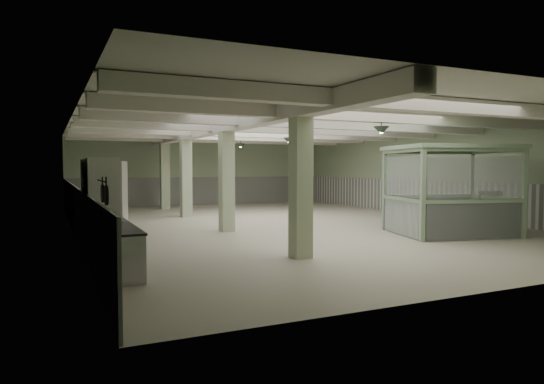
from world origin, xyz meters
name	(u,v)px	position (x,y,z in m)	size (l,w,h in m)	color
floor	(283,224)	(0.00, 0.00, 0.00)	(20.00, 20.00, 0.00)	silver
ceiling	(283,124)	(0.00, 0.00, 3.60)	(14.00, 20.00, 0.02)	beige
wall_back	(202,172)	(0.00, 10.00, 1.80)	(14.00, 0.02, 3.60)	#A7B994
wall_front	(538,183)	(0.00, -10.00, 1.80)	(14.00, 0.02, 3.60)	#A7B994
wall_left	(73,176)	(-7.00, 0.00, 1.80)	(0.02, 20.00, 3.60)	#A7B994
wall_right	(432,173)	(7.00, 0.00, 1.80)	(0.02, 20.00, 3.60)	#A7B994
wainscot_left	(75,211)	(-6.97, 0.00, 0.75)	(0.05, 19.90, 1.50)	white
wainscot_right	(431,198)	(6.97, 0.00, 0.75)	(0.05, 19.90, 1.50)	white
wainscot_back	(203,191)	(0.00, 9.97, 0.75)	(13.90, 0.05, 1.50)	white
girder	(216,128)	(-2.50, 0.00, 3.38)	(0.45, 19.90, 0.40)	white
beam_a	(435,105)	(0.00, -7.50, 3.42)	(13.90, 0.35, 0.32)	white
beam_b	(366,116)	(0.00, -5.00, 3.42)	(13.90, 0.35, 0.32)	white
beam_c	(318,124)	(0.00, -2.50, 3.42)	(13.90, 0.35, 0.32)	white
beam_d	(283,129)	(0.00, 0.00, 3.42)	(13.90, 0.35, 0.32)	white
beam_e	(256,133)	(0.00, 2.50, 3.42)	(13.90, 0.35, 0.32)	white
beam_f	(234,137)	(0.00, 5.00, 3.42)	(13.90, 0.35, 0.32)	white
beam_g	(217,140)	(0.00, 7.50, 3.42)	(13.90, 0.35, 0.32)	white
column_a	(301,179)	(-2.50, -6.00, 1.80)	(0.42, 0.42, 3.60)	beige
column_b	(227,175)	(-2.50, -1.00, 1.80)	(0.42, 0.42, 3.60)	beige
column_c	(186,173)	(-2.50, 4.00, 1.80)	(0.42, 0.42, 3.60)	beige
column_d	(165,172)	(-2.50, 8.00, 1.80)	(0.42, 0.42, 3.60)	beige
hook_rail	(101,181)	(-6.93, -7.60, 1.85)	(0.02, 0.02, 1.20)	black
pendant_front	(381,130)	(0.50, -5.00, 3.05)	(0.44, 0.44, 0.22)	#2D3C2E
pendant_mid	(289,140)	(0.50, 0.50, 3.05)	(0.44, 0.44, 0.22)	#2D3C2E
pendant_back	(240,146)	(0.50, 5.50, 3.05)	(0.44, 0.44, 0.22)	#2D3C2E
prep_counter	(109,242)	(-6.54, -4.86, 0.46)	(0.80, 4.55, 0.91)	#AFAFB4
pitcher_near	(102,209)	(-6.53, -3.34, 1.04)	(0.19, 0.22, 0.28)	#AFAFB4
pitcher_far	(108,216)	(-6.58, -5.11, 1.05)	(0.20, 0.23, 0.29)	#AFAFB4
veg_colander	(106,210)	(-6.39, -3.03, 0.99)	(0.42, 0.42, 0.19)	#3B3B40
orange_bowl	(113,217)	(-6.38, -4.30, 0.94)	(0.25, 0.25, 0.09)	#B2B2B7
skillet_near	(106,195)	(-6.88, -7.78, 1.63)	(0.31, 0.31, 0.04)	black
skillet_far	(103,194)	(-6.88, -7.22, 1.63)	(0.30, 0.30, 0.04)	black
walkin_cooler	(100,207)	(-6.62, -4.00, 1.16)	(1.00, 2.53, 2.32)	silver
guard_booth	(450,175)	(3.48, -4.52, 1.82)	(3.98, 3.61, 2.72)	#8AA786
filing_cabinet	(490,211)	(5.38, -4.40, 0.64)	(0.41, 0.59, 1.28)	#56594A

